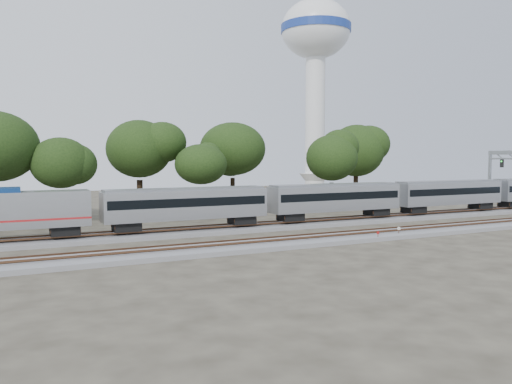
# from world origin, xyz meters

# --- Properties ---
(ground) EXTENTS (160.00, 160.00, 0.00)m
(ground) POSITION_xyz_m (0.00, 0.00, 0.00)
(ground) COLOR #383328
(ground) RESTS_ON ground
(track_far) EXTENTS (160.00, 5.00, 0.73)m
(track_far) POSITION_xyz_m (0.00, 6.00, 0.21)
(track_far) COLOR slate
(track_far) RESTS_ON ground
(track_near) EXTENTS (160.00, 5.00, 0.73)m
(track_near) POSITION_xyz_m (0.00, -4.00, 0.21)
(track_near) COLOR slate
(track_near) RESTS_ON ground
(train) EXTENTS (107.32, 3.06, 4.51)m
(train) POSITION_xyz_m (20.53, 6.00, 3.16)
(train) COLOR #ACAEB3
(train) RESTS_ON ground
(switch_stand_red) EXTENTS (0.29, 0.06, 0.93)m
(switch_stand_red) POSITION_xyz_m (7.58, -6.09, 0.59)
(switch_stand_red) COLOR #512D19
(switch_stand_red) RESTS_ON ground
(switch_stand_white) EXTENTS (0.33, 0.13, 1.06)m
(switch_stand_white) POSITION_xyz_m (10.85, -5.29, 0.67)
(switch_stand_white) COLOR #512D19
(switch_stand_white) RESTS_ON ground
(switch_lever) EXTENTS (0.57, 0.44, 0.30)m
(switch_lever) POSITION_xyz_m (4.71, -5.62, 0.15)
(switch_lever) COLOR #512D19
(switch_lever) RESTS_ON ground
(water_tower) EXTENTS (15.32, 15.32, 42.40)m
(water_tower) POSITION_xyz_m (37.28, 51.38, 31.41)
(water_tower) COLOR silver
(water_tower) RESTS_ON ground
(signal_gantry) EXTENTS (0.62, 7.31, 8.90)m
(signal_gantry) POSITION_xyz_m (41.80, 6.00, 6.48)
(signal_gantry) COLOR gray
(signal_gantry) RESTS_ON ground
(tree_2) EXTENTS (7.38, 7.38, 10.40)m
(tree_2) POSITION_xyz_m (-18.31, 18.79, 7.24)
(tree_2) COLOR black
(tree_2) RESTS_ON ground
(tree_3) EXTENTS (9.17, 9.17, 12.93)m
(tree_3) POSITION_xyz_m (-8.03, 24.01, 9.01)
(tree_3) COLOR black
(tree_3) RESTS_ON ground
(tree_4) EXTENTS (7.13, 7.13, 10.05)m
(tree_4) POSITION_xyz_m (-1.65, 17.44, 6.99)
(tree_4) COLOR black
(tree_4) RESTS_ON ground
(tree_5) EXTENTS (9.27, 9.27, 13.07)m
(tree_5) POSITION_xyz_m (5.53, 23.90, 9.10)
(tree_5) COLOR black
(tree_5) RESTS_ON ground
(tree_6) EXTENTS (7.95, 7.95, 11.21)m
(tree_6) POSITION_xyz_m (18.44, 17.38, 7.81)
(tree_6) COLOR black
(tree_6) RESTS_ON ground
(tree_7) EXTENTS (9.21, 9.21, 12.99)m
(tree_7) POSITION_xyz_m (30.66, 27.74, 9.05)
(tree_7) COLOR black
(tree_7) RESTS_ON ground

